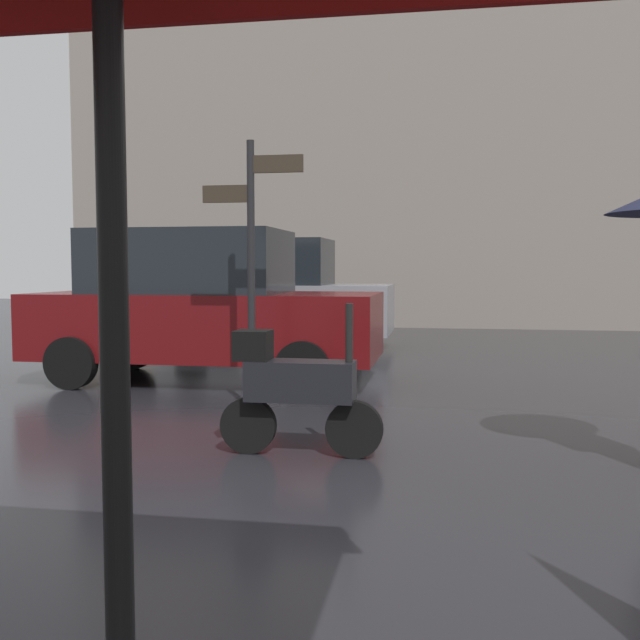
% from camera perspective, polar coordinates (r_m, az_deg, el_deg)
% --- Properties ---
extents(parked_scooter, '(1.33, 0.32, 1.23)m').
position_cam_1_polar(parked_scooter, '(5.86, -1.97, -5.33)').
color(parked_scooter, black).
rests_on(parked_scooter, ground).
extents(parked_car_left, '(4.24, 1.98, 2.05)m').
position_cam_1_polar(parked_car_left, '(13.63, -3.59, 2.03)').
color(parked_car_left, gray).
rests_on(parked_car_left, ground).
extents(parked_car_right, '(4.54, 2.01, 2.01)m').
position_cam_1_polar(parked_car_right, '(9.78, -9.26, 1.13)').
color(parked_car_right, '#590C0F').
rests_on(parked_car_right, ground).
extents(street_signpost, '(1.08, 0.08, 2.84)m').
position_cam_1_polar(street_signpost, '(7.69, -5.40, 5.69)').
color(street_signpost, black).
rests_on(street_signpost, ground).
extents(building_block, '(18.61, 2.30, 12.93)m').
position_cam_1_polar(building_block, '(20.13, 8.03, 18.32)').
color(building_block, gray).
rests_on(building_block, ground).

